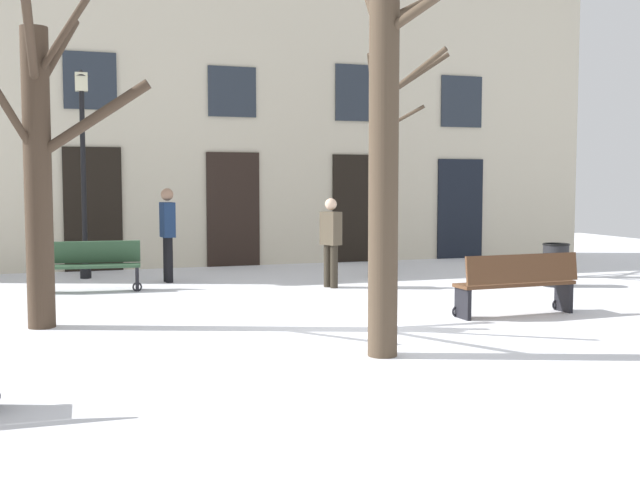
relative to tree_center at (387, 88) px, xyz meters
name	(u,v)px	position (x,y,z in m)	size (l,w,h in m)	color
ground_plane	(356,326)	(0.31, 1.74, -2.96)	(29.58, 29.58, 0.00)	white
building_facade	(234,101)	(0.32, 9.66, 0.82)	(18.49, 0.60, 7.51)	beige
tree_center	(387,88)	(0.00, 0.00, 0.00)	(1.76, 2.01, 5.53)	#4C3D2D
tree_near_facade	(379,148)	(2.67, 6.62, -0.35)	(1.97, 2.55, 4.65)	#4C3D2D
tree_foreground	(41,160)	(-3.66, 2.88, -0.74)	(2.34, 2.10, 4.43)	#423326
streetlamp	(83,152)	(-3.05, 8.16, -0.43)	(0.30, 0.30, 4.15)	black
litter_bin	(556,265)	(5.23, 4.22, -2.56)	(0.49, 0.49, 0.80)	black
bench_near_lamp	(517,283)	(2.80, 1.72, -2.48)	(1.90, 0.50, 0.91)	#51331E
bench_by_litter_bin	(92,265)	(-2.98, 6.23, -2.49)	(1.74, 0.59, 0.89)	#2D4C33
person_near_bench	(331,238)	(1.20, 5.35, -2.05)	(0.35, 0.44, 1.64)	#2D271E
person_strolling	(168,230)	(-1.54, 7.05, -1.94)	(0.27, 0.41, 1.81)	black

